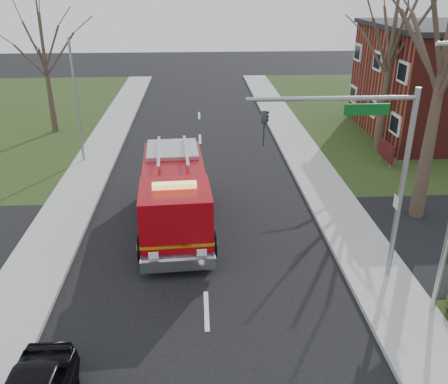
{
  "coord_description": "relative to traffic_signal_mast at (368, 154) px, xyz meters",
  "views": [
    {
      "loc": [
        -0.15,
        -12.35,
        9.75
      ],
      "look_at": [
        0.85,
        4.87,
        2.0
      ],
      "focal_mm": 38.0,
      "sensor_mm": 36.0,
      "label": 1
    }
  ],
  "objects": [
    {
      "name": "ground",
      "position": [
        -5.21,
        -1.5,
        -4.71
      ],
      "size": [
        120.0,
        120.0,
        0.0
      ],
      "primitive_type": "plane",
      "color": "black",
      "rests_on": "ground"
    },
    {
      "name": "sidewalk_right",
      "position": [
        0.99,
        -1.5,
        -4.63
      ],
      "size": [
        2.4,
        80.0,
        0.15
      ],
      "primitive_type": "cube",
      "color": "gray",
      "rests_on": "ground"
    },
    {
      "name": "sidewalk_left",
      "position": [
        -11.41,
        -1.5,
        -4.63
      ],
      "size": [
        2.4,
        80.0,
        0.15
      ],
      "primitive_type": "cube",
      "color": "gray",
      "rests_on": "ground"
    },
    {
      "name": "health_center_sign",
      "position": [
        5.29,
        11.0,
        -3.83
      ],
      "size": [
        0.12,
        2.0,
        1.4
      ],
      "color": "#441012",
      "rests_on": "ground"
    },
    {
      "name": "bare_tree_near",
      "position": [
        4.29,
        4.5,
        2.71
      ],
      "size": [
        6.0,
        6.0,
        12.0
      ],
      "color": "#3C2D23",
      "rests_on": "ground"
    },
    {
      "name": "bare_tree_far",
      "position": [
        5.79,
        13.5,
        1.78
      ],
      "size": [
        5.25,
        5.25,
        10.5
      ],
      "color": "#3C2D23",
      "rests_on": "ground"
    },
    {
      "name": "bare_tree_left",
      "position": [
        -15.21,
        18.5,
        0.86
      ],
      "size": [
        4.5,
        4.5,
        9.0
      ],
      "color": "#3C2D23",
      "rests_on": "ground"
    },
    {
      "name": "traffic_signal_mast",
      "position": [
        0.0,
        0.0,
        0.0
      ],
      "size": [
        5.29,
        0.18,
        6.8
      ],
      "color": "gray",
      "rests_on": "ground"
    },
    {
      "name": "utility_pole_far",
      "position": [
        -12.01,
        12.5,
        -1.21
      ],
      "size": [
        0.14,
        0.14,
        7.0
      ],
      "primitive_type": "cylinder",
      "color": "gray",
      "rests_on": "ground"
    },
    {
      "name": "fire_engine",
      "position": [
        -6.38,
        4.2,
        -3.3
      ],
      "size": [
        3.33,
        7.88,
        3.12
      ],
      "rotation": [
        0.0,
        0.0,
        0.06
      ],
      "color": "#96060D",
      "rests_on": "ground"
    }
  ]
}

